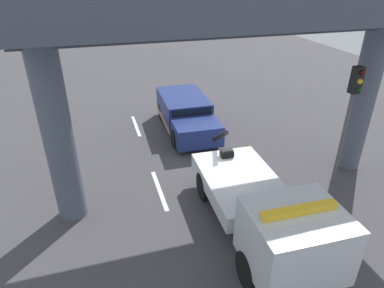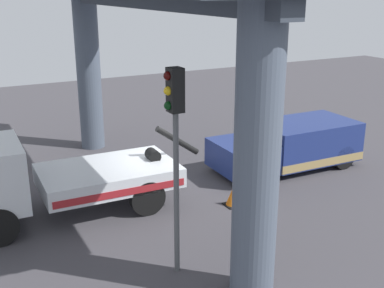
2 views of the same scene
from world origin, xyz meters
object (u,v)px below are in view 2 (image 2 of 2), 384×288
at_px(towed_van_green, 291,146).
at_px(traffic_light_near, 175,129).
at_px(tow_truck_white, 38,177).
at_px(traffic_cone_orange, 233,197).

bearing_deg(towed_van_green, traffic_light_near, 31.92).
bearing_deg(tow_truck_white, towed_van_green, 179.84).
bearing_deg(towed_van_green, traffic_cone_orange, 26.43).
relative_size(towed_van_green, traffic_light_near, 1.15).
bearing_deg(towed_van_green, tow_truck_white, -0.16).
bearing_deg(tow_truck_white, traffic_light_near, 117.46).
height_order(tow_truck_white, traffic_cone_orange, tow_truck_white).
height_order(towed_van_green, traffic_cone_orange, towed_van_green).
xyz_separation_m(tow_truck_white, traffic_light_near, (-2.11, 4.07, 2.12)).
relative_size(tow_truck_white, traffic_light_near, 1.60).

